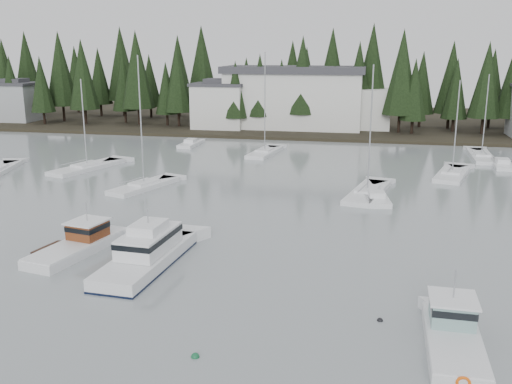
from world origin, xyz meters
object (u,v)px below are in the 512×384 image
(sailboat_0, at_px, (265,153))
(sailboat_2, at_px, (452,176))
(runabout_3, at_px, (191,145))
(runabout_4, at_px, (502,166))
(cabin_cruiser_center, at_px, (147,255))
(harbor_inn, at_px, (305,98))
(sailboat_5, at_px, (87,169))
(lobster_boat_teal, at_px, (453,338))
(house_far_west, at_px, (16,101))
(lobster_boat_brown, at_px, (77,246))
(house_west, at_px, (220,105))
(runabout_1, at_px, (376,200))
(sailboat_6, at_px, (481,158))
(sailboat_1, at_px, (367,194))
(sailboat_7, at_px, (144,187))

(sailboat_0, bearing_deg, sailboat_2, -104.01)
(runabout_3, relative_size, runabout_4, 0.97)
(sailboat_2, bearing_deg, cabin_cruiser_center, 159.25)
(harbor_inn, relative_size, sailboat_5, 2.56)
(lobster_boat_teal, relative_size, runabout_4, 1.15)
(house_far_west, distance_m, sailboat_0, 59.36)
(sailboat_0, bearing_deg, lobster_boat_brown, 179.29)
(house_far_west, bearing_deg, sailboat_0, -23.47)
(house_far_west, xyz_separation_m, harbor_inn, (57.04, 1.34, 1.37))
(house_west, relative_size, runabout_1, 1.67)
(sailboat_5, distance_m, runabout_4, 52.10)
(sailboat_2, distance_m, runabout_1, 15.92)
(cabin_cruiser_center, relative_size, runabout_4, 1.63)
(sailboat_0, distance_m, sailboat_6, 29.64)
(house_far_west, xyz_separation_m, sailboat_6, (83.79, -20.61, -4.35))
(house_far_west, bearing_deg, sailboat_5, -47.67)
(sailboat_5, bearing_deg, sailboat_2, -66.62)
(house_west, relative_size, sailboat_2, 0.82)
(sailboat_1, bearing_deg, sailboat_7, 106.88)
(runabout_3, bearing_deg, sailboat_0, -108.86)
(harbor_inn, xyz_separation_m, runabout_1, (12.66, -47.85, -5.64))
(sailboat_6, xyz_separation_m, sailboat_7, (-38.47, -25.29, 0.03))
(lobster_boat_teal, distance_m, sailboat_0, 54.14)
(sailboat_1, distance_m, sailboat_2, 14.53)
(sailboat_7, xyz_separation_m, runabout_1, (24.37, -0.61, 0.05))
(harbor_inn, height_order, sailboat_2, harbor_inn)
(sailboat_0, height_order, sailboat_2, sailboat_0)
(house_far_west, height_order, sailboat_0, sailboat_0)
(runabout_1, bearing_deg, house_west, 23.79)
(harbor_inn, distance_m, sailboat_2, 41.03)
(house_far_west, distance_m, sailboat_2, 85.28)
(house_west, height_order, sailboat_0, sailboat_0)
(house_far_west, xyz_separation_m, cabin_cruiser_center, (54.13, -66.76, -3.72))
(lobster_boat_brown, distance_m, cabin_cruiser_center, 6.20)
(cabin_cruiser_center, bearing_deg, lobster_boat_teal, -107.46)
(lobster_boat_brown, relative_size, runabout_4, 1.28)
(harbor_inn, distance_m, sailboat_5, 45.66)
(sailboat_2, relative_size, sailboat_7, 0.80)
(house_west, distance_m, sailboat_0, 25.26)
(sailboat_6, bearing_deg, sailboat_1, 149.35)
(harbor_inn, height_order, lobster_boat_teal, harbor_inn)
(lobster_boat_brown, xyz_separation_m, cabin_cruiser_center, (6.05, -1.35, 0.22))
(harbor_inn, xyz_separation_m, sailboat_5, (-22.40, -39.37, -5.73))
(sailboat_1, height_order, runabout_4, sailboat_1)
(sailboat_2, height_order, runabout_1, sailboat_2)
(harbor_inn, bearing_deg, sailboat_0, -96.27)
(lobster_boat_brown, bearing_deg, lobster_boat_teal, -98.16)
(house_west, distance_m, sailboat_2, 48.19)
(sailboat_6, relative_size, runabout_3, 1.84)
(sailboat_2, relative_size, runabout_1, 2.03)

